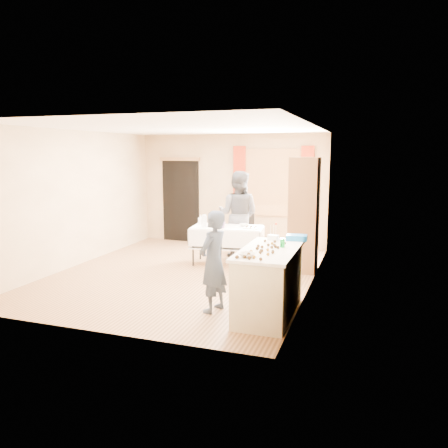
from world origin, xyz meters
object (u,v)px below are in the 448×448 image
(chair, at_px, (244,238))
(woman, at_px, (238,214))
(cabinet, at_px, (304,215))
(counter, at_px, (269,282))
(girl, at_px, (213,262))
(party_table, at_px, (227,242))

(chair, distance_m, woman, 0.75)
(cabinet, relative_size, counter, 1.38)
(counter, xyz_separation_m, chair, (-1.37, 3.50, -0.15))
(counter, xyz_separation_m, woman, (-1.36, 3.05, 0.45))
(woman, bearing_deg, girl, 102.07)
(woman, bearing_deg, party_table, 88.81)
(chair, relative_size, girl, 0.72)
(cabinet, relative_size, chair, 2.05)
(party_table, relative_size, woman, 0.81)
(counter, xyz_separation_m, girl, (-0.75, -0.12, 0.25))
(party_table, height_order, chair, chair)
(chair, bearing_deg, woman, -95.36)
(party_table, bearing_deg, counter, -66.98)
(party_table, distance_m, chair, 1.12)
(party_table, bearing_deg, chair, 81.90)
(counter, distance_m, woman, 3.37)
(girl, distance_m, woman, 3.24)
(girl, bearing_deg, chair, -155.45)
(counter, distance_m, party_table, 2.76)
(party_table, bearing_deg, cabinet, -7.18)
(cabinet, distance_m, woman, 1.61)
(counter, bearing_deg, girl, -170.73)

